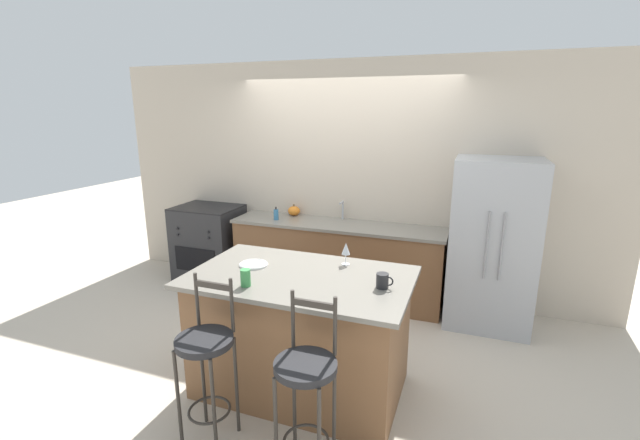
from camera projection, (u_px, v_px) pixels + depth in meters
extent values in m
plane|color=beige|center=(327.00, 308.00, 4.79)|extent=(18.00, 18.00, 0.00)
cube|color=beige|center=(345.00, 180.00, 5.02)|extent=(6.00, 0.07, 2.70)
cube|color=brown|center=(337.00, 262.00, 4.99)|extent=(2.41, 0.58, 0.86)
cube|color=gray|center=(337.00, 224.00, 4.88)|extent=(2.45, 0.62, 0.03)
cube|color=black|center=(337.00, 224.00, 4.88)|extent=(0.56, 0.32, 0.01)
cylinder|color=#ADAFB5|center=(343.00, 210.00, 5.03)|extent=(0.02, 0.02, 0.22)
cylinder|color=#ADAFB5|center=(341.00, 203.00, 4.95)|extent=(0.02, 0.12, 0.02)
cube|color=brown|center=(301.00, 335.00, 3.32)|extent=(1.54, 0.89, 0.92)
cube|color=gray|center=(300.00, 277.00, 3.20)|extent=(1.66, 1.01, 0.03)
cube|color=#ADAFB5|center=(492.00, 244.00, 4.27)|extent=(0.81, 0.69, 1.70)
cylinder|color=#939399|center=(487.00, 246.00, 3.94)|extent=(0.02, 0.02, 0.65)
cylinder|color=#939399|center=(502.00, 247.00, 3.90)|extent=(0.02, 0.02, 0.65)
cube|color=#28282B|center=(210.00, 244.00, 5.51)|extent=(0.79, 0.63, 0.95)
cube|color=black|center=(195.00, 260.00, 5.25)|extent=(0.57, 0.01, 0.30)
cube|color=black|center=(207.00, 207.00, 5.39)|extent=(0.79, 0.63, 0.02)
cylinder|color=black|center=(177.00, 229.00, 5.22)|extent=(0.03, 0.02, 0.03)
cylinder|color=black|center=(208.00, 232.00, 5.07)|extent=(0.03, 0.02, 0.03)
cylinder|color=black|center=(178.00, 235.00, 5.24)|extent=(0.03, 0.02, 0.03)
cylinder|color=black|center=(209.00, 238.00, 5.09)|extent=(0.03, 0.02, 0.03)
cylinder|color=#332D28|center=(178.00, 401.00, 2.72)|extent=(0.02, 0.02, 0.71)
cylinder|color=#332D28|center=(214.00, 411.00, 2.63)|extent=(0.02, 0.02, 0.71)
cylinder|color=#332D28|center=(203.00, 377.00, 2.96)|extent=(0.02, 0.02, 0.71)
cylinder|color=#332D28|center=(236.00, 385.00, 2.87)|extent=(0.02, 0.02, 0.71)
torus|color=#332D28|center=(209.00, 410.00, 2.83)|extent=(0.28, 0.28, 0.02)
cylinder|color=#232326|center=(204.00, 341.00, 2.70)|extent=(0.37, 0.37, 0.04)
cylinder|color=#332D28|center=(197.00, 299.00, 2.81)|extent=(0.02, 0.02, 0.37)
cylinder|color=#332D28|center=(232.00, 306.00, 2.72)|extent=(0.02, 0.02, 0.37)
cube|color=#332D28|center=(213.00, 285.00, 2.74)|extent=(0.27, 0.02, 0.04)
cylinder|color=#332D28|center=(276.00, 432.00, 2.46)|extent=(0.02, 0.02, 0.71)
cylinder|color=#332D28|center=(294.00, 403.00, 2.70)|extent=(0.02, 0.02, 0.71)
cylinder|color=#332D28|center=(334.00, 413.00, 2.61)|extent=(0.02, 0.02, 0.71)
cylinder|color=#232326|center=(305.00, 366.00, 2.44)|extent=(0.37, 0.37, 0.04)
cylinder|color=#332D28|center=(293.00, 319.00, 2.55)|extent=(0.02, 0.02, 0.37)
cylinder|color=#332D28|center=(335.00, 327.00, 2.46)|extent=(0.02, 0.02, 0.37)
cube|color=#332D28|center=(314.00, 304.00, 2.48)|extent=(0.27, 0.02, 0.04)
cylinder|color=white|center=(254.00, 265.00, 3.39)|extent=(0.23, 0.23, 0.01)
torus|color=white|center=(254.00, 264.00, 3.39)|extent=(0.22, 0.22, 0.01)
cylinder|color=white|center=(346.00, 264.00, 3.42)|extent=(0.07, 0.07, 0.00)
cylinder|color=white|center=(346.00, 259.00, 3.41)|extent=(0.01, 0.01, 0.08)
cone|color=white|center=(346.00, 249.00, 3.39)|extent=(0.07, 0.07, 0.09)
cylinder|color=#232326|center=(382.00, 281.00, 2.96)|extent=(0.09, 0.09, 0.10)
torus|color=#232326|center=(388.00, 281.00, 2.94)|extent=(0.07, 0.01, 0.07)
cylinder|color=#3D934C|center=(246.00, 278.00, 2.98)|extent=(0.07, 0.07, 0.12)
ellipsoid|color=orange|center=(294.00, 211.00, 5.21)|extent=(0.15, 0.15, 0.11)
cylinder|color=brown|center=(294.00, 205.00, 5.19)|extent=(0.02, 0.02, 0.02)
cylinder|color=teal|center=(276.00, 215.00, 5.01)|extent=(0.06, 0.06, 0.12)
cylinder|color=black|center=(276.00, 208.00, 4.99)|extent=(0.02, 0.02, 0.03)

